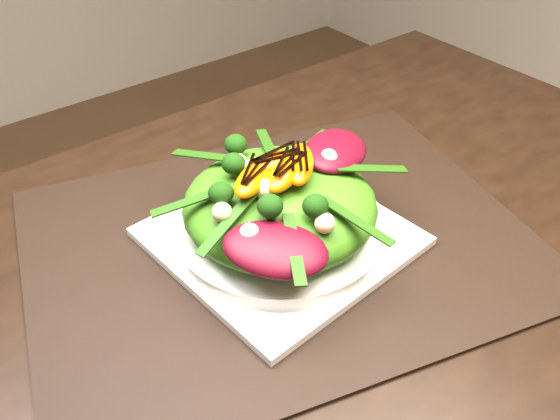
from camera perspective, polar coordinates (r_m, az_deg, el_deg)
placemat at (r=0.63m, az=0.00°, el=-3.01°), size 0.60×0.51×0.00m
plate_base at (r=0.63m, az=0.00°, el=-2.56°), size 0.25×0.25×0.01m
salad_bowl at (r=0.62m, az=0.00°, el=-1.68°), size 0.28×0.28×0.02m
lettuce_mound at (r=0.60m, az=0.00°, el=0.50°), size 0.25×0.25×0.07m
radicchio_leaf at (r=0.63m, az=5.39°, el=5.71°), size 0.11×0.09×0.02m
orange_segment at (r=0.57m, az=-1.72°, el=3.78°), size 0.08×0.05×0.02m
broccoli_floret at (r=0.56m, az=-7.42°, el=1.74°), size 0.04×0.04×0.03m
macadamia_nut at (r=0.56m, az=4.63°, el=2.49°), size 0.02×0.02×0.02m
balsamic_drizzle at (r=0.57m, az=-1.74°, el=4.60°), size 0.04×0.01×0.00m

